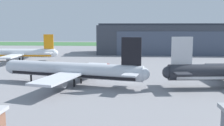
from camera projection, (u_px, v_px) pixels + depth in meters
ground_plane at (130, 82)px, 79.91m from camera, size 440.00×440.00×0.00m
grass_field_strip at (129, 44)px, 257.12m from camera, size 440.00×56.00×0.08m
maintenance_hangar at (178, 39)px, 165.05m from camera, size 100.01×30.19×18.87m
airliner_far_right at (18, 53)px, 127.72m from camera, size 39.86×35.15×13.12m
airliner_near_right at (72, 71)px, 75.51m from camera, size 44.10×37.35×13.96m
stair_truck at (104, 66)px, 104.54m from camera, size 4.52×3.96×2.11m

